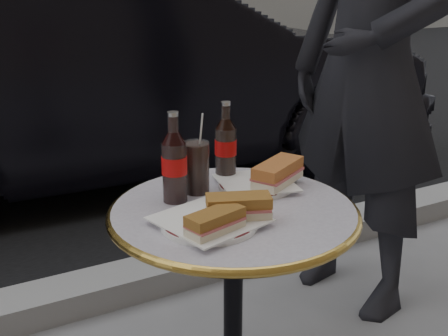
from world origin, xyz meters
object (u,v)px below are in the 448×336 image
bistro_table (233,333)px  cola_bottle_right (226,140)px  cola_bottle_left (174,157)px  cola_glass (197,167)px  plate_right (256,185)px  parked_car (122,76)px  plate_left (209,222)px  pedestrian (372,69)px

bistro_table → cola_bottle_right: size_ratio=3.34×
cola_bottle_left → cola_glass: 0.09m
cola_bottle_right → bistro_table: bearing=-113.3°
plate_right → parked_car: 2.28m
cola_bottle_right → cola_glass: cola_bottle_right is taller
plate_left → cola_bottle_left: bearing=93.3°
plate_right → cola_glass: size_ratio=1.46×
cola_bottle_right → pedestrian: (0.75, 0.26, 0.10)m
cola_bottle_left → parked_car: parked_car is taller
cola_bottle_right → cola_glass: 0.14m
plate_left → pedestrian: pedestrian is taller
plate_left → parked_car: parked_car is taller
cola_bottle_left → parked_car: bearing=74.7°
plate_right → parked_car: parked_car is taller
pedestrian → bistro_table: bearing=-73.6°
plate_right → cola_bottle_left: cola_bottle_left is taller
cola_bottle_left → cola_glass: bearing=20.2°
plate_right → cola_bottle_left: size_ratio=0.87×
bistro_table → cola_bottle_right: 0.52m
cola_glass → pedestrian: size_ratio=0.07×
bistro_table → plate_left: plate_left is taller
bistro_table → plate_left: 0.39m
plate_right → cola_bottle_left: bearing=176.3°
plate_left → parked_car: size_ratio=0.06×
cola_glass → pedestrian: (0.87, 0.32, 0.14)m
bistro_table → plate_left: bearing=-147.7°
plate_right → cola_bottle_right: (-0.04, 0.10, 0.10)m
plate_right → cola_bottle_left: 0.26m
cola_bottle_right → cola_glass: size_ratio=1.59×
bistro_table → cola_bottle_left: cola_bottle_left is taller
cola_glass → cola_bottle_right: bearing=26.8°
cola_bottle_left → plate_left: bearing=-86.7°
plate_right → pedestrian: size_ratio=0.11×
parked_car → pedestrian: size_ratio=2.13×
bistro_table → pedestrian: 1.11m
cola_glass → parked_car: bearing=76.4°
plate_left → pedestrian: size_ratio=0.12×
bistro_table → cola_glass: (-0.03, 0.14, 0.44)m
pedestrian → cola_glass: bearing=-82.0°
plate_left → pedestrian: (0.94, 0.51, 0.21)m
plate_left → cola_bottle_right: 0.33m
parked_car → plate_right: bearing=173.1°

